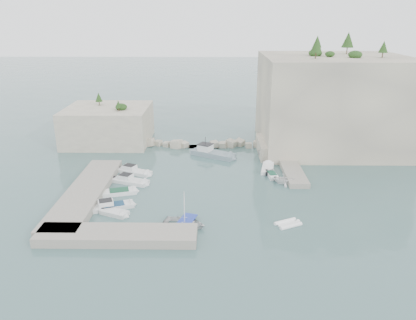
{
  "coord_description": "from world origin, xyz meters",
  "views": [
    {
      "loc": [
        0.84,
        -52.45,
        23.95
      ],
      "look_at": [
        0.0,
        6.0,
        3.0
      ],
      "focal_mm": 35.0,
      "sensor_mm": 36.0,
      "label": 1
    }
  ],
  "objects_px": {
    "rowboat": "(185,226)",
    "motorboat_b": "(131,183)",
    "motorboat_a": "(134,173)",
    "motorboat_e": "(115,215)",
    "motorboat_d": "(113,208)",
    "work_boat": "(213,156)",
    "motorboat_c": "(119,194)",
    "tender_east_d": "(270,159)",
    "inflatable_dinghy": "(288,225)",
    "tender_east_c": "(268,170)",
    "tender_east_a": "(284,183)",
    "tender_east_b": "(272,176)"
  },
  "relations": [
    {
      "from": "motorboat_a",
      "to": "motorboat_c",
      "type": "bearing_deg",
      "value": -70.12
    },
    {
      "from": "inflatable_dinghy",
      "to": "tender_east_b",
      "type": "height_order",
      "value": "tender_east_b"
    },
    {
      "from": "motorboat_d",
      "to": "inflatable_dinghy",
      "type": "distance_m",
      "value": 22.68
    },
    {
      "from": "rowboat",
      "to": "tender_east_a",
      "type": "height_order",
      "value": "tender_east_a"
    },
    {
      "from": "tender_east_d",
      "to": "motorboat_b",
      "type": "bearing_deg",
      "value": 137.46
    },
    {
      "from": "inflatable_dinghy",
      "to": "work_boat",
      "type": "relative_size",
      "value": 0.37
    },
    {
      "from": "motorboat_a",
      "to": "motorboat_b",
      "type": "xyz_separation_m",
      "value": [
        0.18,
        -3.96,
        0.0
      ]
    },
    {
      "from": "rowboat",
      "to": "motorboat_b",
      "type": "bearing_deg",
      "value": 52.11
    },
    {
      "from": "motorboat_e",
      "to": "rowboat",
      "type": "distance_m",
      "value": 9.56
    },
    {
      "from": "motorboat_a",
      "to": "work_boat",
      "type": "xyz_separation_m",
      "value": [
        12.63,
        8.53,
        0.0
      ]
    },
    {
      "from": "work_boat",
      "to": "motorboat_b",
      "type": "bearing_deg",
      "value": -105.81
    },
    {
      "from": "motorboat_c",
      "to": "tender_east_d",
      "type": "distance_m",
      "value": 27.74
    },
    {
      "from": "motorboat_e",
      "to": "inflatable_dinghy",
      "type": "bearing_deg",
      "value": 16.83
    },
    {
      "from": "tender_east_a",
      "to": "work_boat",
      "type": "bearing_deg",
      "value": 45.45
    },
    {
      "from": "motorboat_c",
      "to": "rowboat",
      "type": "bearing_deg",
      "value": -58.75
    },
    {
      "from": "tender_east_a",
      "to": "motorboat_b",
      "type": "bearing_deg",
      "value": 94.89
    },
    {
      "from": "tender_east_c",
      "to": "inflatable_dinghy",
      "type": "bearing_deg",
      "value": -168.83
    },
    {
      "from": "motorboat_d",
      "to": "work_boat",
      "type": "xyz_separation_m",
      "value": [
        13.17,
        21.05,
        0.0
      ]
    },
    {
      "from": "motorboat_d",
      "to": "motorboat_b",
      "type": "bearing_deg",
      "value": 65.05
    },
    {
      "from": "motorboat_a",
      "to": "work_boat",
      "type": "height_order",
      "value": "work_boat"
    },
    {
      "from": "motorboat_d",
      "to": "inflatable_dinghy",
      "type": "height_order",
      "value": "motorboat_d"
    },
    {
      "from": "rowboat",
      "to": "motorboat_e",
      "type": "bearing_deg",
      "value": 90.12
    },
    {
      "from": "motorboat_a",
      "to": "tender_east_b",
      "type": "bearing_deg",
      "value": 22.11
    },
    {
      "from": "motorboat_b",
      "to": "inflatable_dinghy",
      "type": "distance_m",
      "value": 25.06
    },
    {
      "from": "motorboat_c",
      "to": "rowboat",
      "type": "xyz_separation_m",
      "value": [
        9.95,
        -9.26,
        0.0
      ]
    },
    {
      "from": "motorboat_e",
      "to": "work_boat",
      "type": "height_order",
      "value": "work_boat"
    },
    {
      "from": "tender_east_a",
      "to": "motorboat_a",
      "type": "bearing_deg",
      "value": 85.25
    },
    {
      "from": "motorboat_c",
      "to": "tender_east_c",
      "type": "distance_m",
      "value": 24.29
    },
    {
      "from": "motorboat_c",
      "to": "motorboat_e",
      "type": "relative_size",
      "value": 1.36
    },
    {
      "from": "motorboat_c",
      "to": "tender_east_a",
      "type": "distance_m",
      "value": 24.35
    },
    {
      "from": "inflatable_dinghy",
      "to": "tender_east_a",
      "type": "distance_m",
      "value": 12.97
    },
    {
      "from": "rowboat",
      "to": "tender_east_a",
      "type": "xyz_separation_m",
      "value": [
        14.06,
        13.31,
        0.0
      ]
    },
    {
      "from": "tender_east_c",
      "to": "motorboat_b",
      "type": "bearing_deg",
      "value": 115.75
    },
    {
      "from": "rowboat",
      "to": "tender_east_b",
      "type": "xyz_separation_m",
      "value": [
        12.64,
        16.13,
        0.0
      ]
    },
    {
      "from": "motorboat_a",
      "to": "motorboat_b",
      "type": "bearing_deg",
      "value": -62.61
    },
    {
      "from": "tender_east_d",
      "to": "work_boat",
      "type": "relative_size",
      "value": 0.51
    },
    {
      "from": "motorboat_c",
      "to": "tender_east_b",
      "type": "height_order",
      "value": "same"
    },
    {
      "from": "motorboat_c",
      "to": "tender_east_c",
      "type": "xyz_separation_m",
      "value": [
        22.27,
        9.7,
        0.0
      ]
    },
    {
      "from": "motorboat_d",
      "to": "tender_east_d",
      "type": "bearing_deg",
      "value": 19.99
    },
    {
      "from": "motorboat_e",
      "to": "inflatable_dinghy",
      "type": "distance_m",
      "value": 21.74
    },
    {
      "from": "tender_east_a",
      "to": "tender_east_d",
      "type": "bearing_deg",
      "value": 7.98
    },
    {
      "from": "motorboat_d",
      "to": "tender_east_b",
      "type": "distance_m",
      "value": 25.23
    },
    {
      "from": "motorboat_a",
      "to": "motorboat_e",
      "type": "height_order",
      "value": "motorboat_a"
    },
    {
      "from": "tender_east_b",
      "to": "work_boat",
      "type": "height_order",
      "value": "work_boat"
    },
    {
      "from": "tender_east_a",
      "to": "tender_east_c",
      "type": "relative_size",
      "value": 0.62
    },
    {
      "from": "rowboat",
      "to": "tender_east_d",
      "type": "bearing_deg",
      "value": -11.45
    },
    {
      "from": "rowboat",
      "to": "motorboat_c",
      "type": "bearing_deg",
      "value": 64.6
    },
    {
      "from": "motorboat_b",
      "to": "tender_east_a",
      "type": "xyz_separation_m",
      "value": [
        23.15,
        0.12,
        0.0
      ]
    },
    {
      "from": "tender_east_a",
      "to": "motorboat_c",
      "type": "bearing_deg",
      "value": 104.18
    },
    {
      "from": "motorboat_d",
      "to": "motorboat_e",
      "type": "height_order",
      "value": "motorboat_d"
    }
  ]
}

